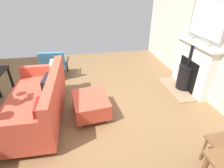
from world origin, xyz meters
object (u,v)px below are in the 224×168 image
(mantel_bowl_near, at_px, (191,38))
(mantel_bowl_far, at_px, (207,45))
(fireplace, at_px, (190,70))
(armchair_accent, at_px, (54,63))
(ottoman, at_px, (91,104))
(sofa, at_px, (38,101))

(mantel_bowl_near, height_order, mantel_bowl_far, mantel_bowl_far)
(fireplace, relative_size, armchair_accent, 1.66)
(armchair_accent, bearing_deg, ottoman, 115.34)
(mantel_bowl_near, relative_size, armchair_accent, 0.17)
(ottoman, bearing_deg, mantel_bowl_near, -160.48)
(sofa, distance_m, ottoman, 0.91)
(fireplace, xyz_separation_m, mantel_bowl_far, (-0.02, 0.28, 0.65))
(mantel_bowl_far, height_order, sofa, mantel_bowl_far)
(mantel_bowl_far, relative_size, sofa, 0.06)
(sofa, bearing_deg, mantel_bowl_near, -166.70)
(sofa, height_order, ottoman, sofa)
(mantel_bowl_near, height_order, ottoman, mantel_bowl_near)
(fireplace, height_order, armchair_accent, fireplace)
(armchair_accent, bearing_deg, fireplace, 159.92)
(mantel_bowl_near, relative_size, mantel_bowl_far, 1.13)
(fireplace, height_order, ottoman, fireplace)
(mantel_bowl_near, bearing_deg, ottoman, 19.52)
(fireplace, xyz_separation_m, ottoman, (2.29, 0.55, -0.25))
(mantel_bowl_far, height_order, ottoman, mantel_bowl_far)
(mantel_bowl_far, bearing_deg, fireplace, -85.93)
(fireplace, bearing_deg, ottoman, 13.51)
(mantel_bowl_near, distance_m, ottoman, 2.61)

